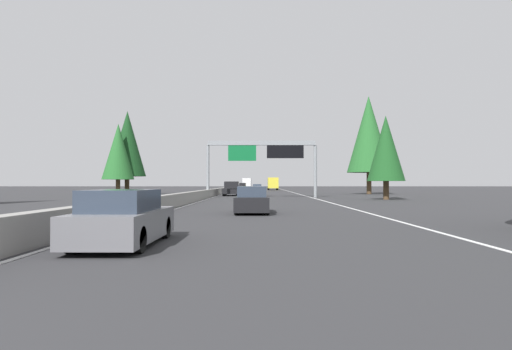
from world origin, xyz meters
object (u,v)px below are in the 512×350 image
sedan_near_center (257,188)px  box_truck_near_right (273,183)px  sign_gantry_overhead (263,152)px  sedan_mid_center (123,219)px  conifer_left_near (118,152)px  sedan_distant_b (252,201)px  minivan_distant_a (240,187)px  conifer_right_near (386,148)px  pickup_far_right (231,189)px  conifer_right_mid (369,134)px  conifer_left_mid (127,144)px  bus_far_center (247,183)px

sedan_near_center → box_truck_near_right: size_ratio=0.52×
sign_gantry_overhead → sedan_mid_center: size_ratio=2.88×
conifer_left_near → sedan_distant_b: bearing=-151.6°
minivan_distant_a → conifer_right_near: size_ratio=0.59×
pickup_far_right → conifer_right_mid: (7.66, -20.19, 8.09)m
conifer_right_near → conifer_left_mid: bearing=60.4°
box_truck_near_right → conifer_right_near: 61.15m
sedan_distant_b → box_truck_near_right: 79.81m
conifer_left_mid → sedan_mid_center: bearing=-163.0°
pickup_far_right → sedan_distant_b: bearing=-174.4°
sedan_distant_b → sedan_near_center: 54.21m
sign_gantry_overhead → bus_far_center: (83.29, 4.09, -3.45)m
sedan_near_center → box_truck_near_right: (25.51, -3.67, 0.93)m
box_truck_near_right → sedan_mid_center: bearing=175.7°
bus_far_center → conifer_right_near: 91.02m
sedan_mid_center → minivan_distant_a: bearing=-0.1°
pickup_far_right → conifer_left_near: conifer_left_near is taller
bus_far_center → conifer_left_near: (-74.11, 15.57, 4.21)m
sedan_distant_b → bus_far_center: 108.92m
sign_gantry_overhead → minivan_distant_a: bearing=6.8°
minivan_distant_a → sign_gantry_overhead: bearing=-173.2°
sedan_distant_b → pickup_far_right: size_ratio=0.79×
minivan_distant_a → bus_far_center: bus_far_center is taller
conifer_left_near → minivan_distant_a: bearing=-33.0°
sign_gantry_overhead → conifer_left_near: conifer_left_near is taller
sedan_mid_center → bus_far_center: (121.02, -0.01, 1.03)m
sedan_near_center → pickup_far_right: 21.12m
box_truck_near_right → conifer_right_mid: conifer_right_mid is taller
sedan_distant_b → conifer_left_mid: bearing=26.2°
box_truck_near_right → pickup_far_right: (-46.36, 7.01, -0.70)m
sedan_mid_center → conifer_left_near: 49.71m
pickup_far_right → conifer_right_near: bearing=-130.6°
sedan_mid_center → sedan_distant_b: 12.58m
sedan_distant_b → box_truck_near_right: (79.72, -3.76, 0.93)m
sedan_mid_center → minivan_distant_a: (71.00, -0.10, 0.27)m
sedan_mid_center → sedan_distant_b: (12.16, -3.23, 0.00)m
conifer_right_near → conifer_right_mid: size_ratio=0.57×
conifer_left_near → conifer_left_mid: 2.86m
sedan_mid_center → minivan_distant_a: 71.00m
sedan_near_center → bus_far_center: 54.76m
bus_far_center → conifer_right_near: conifer_right_near is taller
sedan_distant_b → minivan_distant_a: size_ratio=0.88×
sedan_mid_center → box_truck_near_right: bearing=-4.3°
sedan_near_center → conifer_right_mid: (-13.20, -16.85, 8.32)m
sedan_near_center → conifer_left_near: bearing=135.9°
bus_far_center → sedan_mid_center: bearing=180.0°
sedan_mid_center → sedan_near_center: bearing=-2.9°
conifer_right_mid → conifer_left_mid: (-3.76, 35.27, -1.76)m
conifer_left_near → conifer_left_mid: (2.50, -0.46, 1.31)m
sedan_distant_b → pickup_far_right: pickup_far_right is taller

